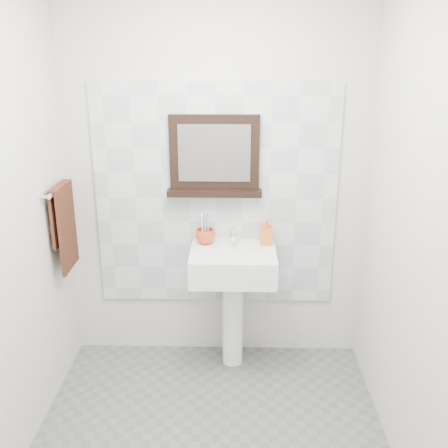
{
  "coord_description": "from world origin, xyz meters",
  "views": [
    {
      "loc": [
        0.13,
        -2.26,
        2.12
      ],
      "look_at": [
        0.07,
        0.55,
        1.15
      ],
      "focal_mm": 42.0,
      "sensor_mm": 36.0,
      "label": 1
    }
  ],
  "objects_px": {
    "framed_mirror": "(214,158)",
    "hand_towel": "(64,221)",
    "pedestal_sink": "(233,276)",
    "toothbrush_cup": "(205,236)",
    "soap_dispenser": "(266,231)"
  },
  "relations": [
    {
      "from": "pedestal_sink",
      "to": "toothbrush_cup",
      "type": "relative_size",
      "value": 7.59
    },
    {
      "from": "soap_dispenser",
      "to": "hand_towel",
      "type": "xyz_separation_m",
      "value": [
        -1.28,
        -0.18,
        0.12
      ]
    },
    {
      "from": "framed_mirror",
      "to": "pedestal_sink",
      "type": "bearing_deg",
      "value": -56.14
    },
    {
      "from": "framed_mirror",
      "to": "hand_towel",
      "type": "distance_m",
      "value": 1.03
    },
    {
      "from": "framed_mirror",
      "to": "hand_towel",
      "type": "xyz_separation_m",
      "value": [
        -0.94,
        -0.24,
        -0.35
      ]
    },
    {
      "from": "pedestal_sink",
      "to": "toothbrush_cup",
      "type": "bearing_deg",
      "value": 147.66
    },
    {
      "from": "toothbrush_cup",
      "to": "hand_towel",
      "type": "xyz_separation_m",
      "value": [
        -0.87,
        -0.17,
        0.16
      ]
    },
    {
      "from": "toothbrush_cup",
      "to": "framed_mirror",
      "type": "relative_size",
      "value": 0.21
    },
    {
      "from": "toothbrush_cup",
      "to": "hand_towel",
      "type": "distance_m",
      "value": 0.91
    },
    {
      "from": "soap_dispenser",
      "to": "framed_mirror",
      "type": "relative_size",
      "value": 0.29
    },
    {
      "from": "toothbrush_cup",
      "to": "hand_towel",
      "type": "relative_size",
      "value": 0.23
    },
    {
      "from": "pedestal_sink",
      "to": "soap_dispenser",
      "type": "distance_m",
      "value": 0.37
    },
    {
      "from": "pedestal_sink",
      "to": "framed_mirror",
      "type": "xyz_separation_m",
      "value": [
        -0.12,
        0.19,
        0.75
      ]
    },
    {
      "from": "framed_mirror",
      "to": "soap_dispenser",
      "type": "bearing_deg",
      "value": -10.87
    },
    {
      "from": "soap_dispenser",
      "to": "framed_mirror",
      "type": "xyz_separation_m",
      "value": [
        -0.34,
        0.07,
        0.48
      ]
    }
  ]
}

